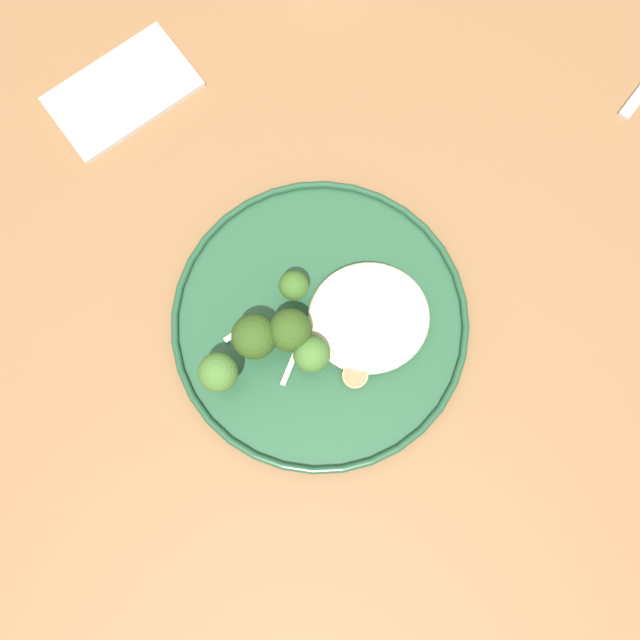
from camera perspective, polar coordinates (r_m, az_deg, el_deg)
ground at (r=1.39m, az=-0.50°, el=-6.44°), size 6.00×6.00×0.00m
wooden_dining_table at (r=0.74m, az=-0.94°, el=-2.07°), size 1.40×1.00×0.74m
dinner_plate at (r=0.65m, az=-0.00°, el=-0.20°), size 0.29×0.29×0.02m
noodle_bed at (r=0.64m, az=4.22°, el=0.05°), size 0.12×0.11×0.03m
seared_scallop_rear_pale at (r=0.64m, az=0.88°, el=0.48°), size 0.02×0.02×0.01m
seared_scallop_tilted_round at (r=0.64m, az=5.78°, el=-0.99°), size 0.02×0.02×0.01m
seared_scallop_left_edge at (r=0.63m, az=3.00°, el=-4.78°), size 0.02×0.02×0.01m
seared_scallop_center_golden at (r=0.64m, az=2.71°, el=-0.06°), size 0.03×0.03×0.01m
seared_scallop_front_small at (r=0.65m, az=4.04°, el=3.34°), size 0.03×0.03×0.01m
seared_scallop_half_hidden at (r=0.65m, az=7.35°, el=0.49°), size 0.03×0.03×0.01m
seared_scallop_on_noodles at (r=0.63m, az=1.90°, el=-2.22°), size 0.03×0.03×0.02m
broccoli_floret_center_pile at (r=0.62m, az=-2.26°, el=2.92°), size 0.03×0.03×0.05m
broccoli_floret_near_rim at (r=0.61m, az=-2.57°, el=-0.91°), size 0.04×0.04×0.06m
broccoli_floret_front_edge at (r=0.61m, az=-8.65°, el=-4.47°), size 0.04×0.04×0.06m
broccoli_floret_small_sprig at (r=0.61m, az=-5.63°, el=-1.43°), size 0.04×0.04×0.06m
broccoli_floret_right_tilted at (r=0.61m, az=-0.93°, el=-2.98°), size 0.03×0.03×0.05m
onion_sliver_curled_piece at (r=0.64m, az=-2.49°, el=-3.79°), size 0.03×0.04×0.00m
onion_sliver_pale_crescent at (r=0.65m, az=-6.70°, el=-0.75°), size 0.04×0.02×0.00m
folded_napkin at (r=0.77m, az=-16.53°, el=18.17°), size 0.17×0.15×0.01m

